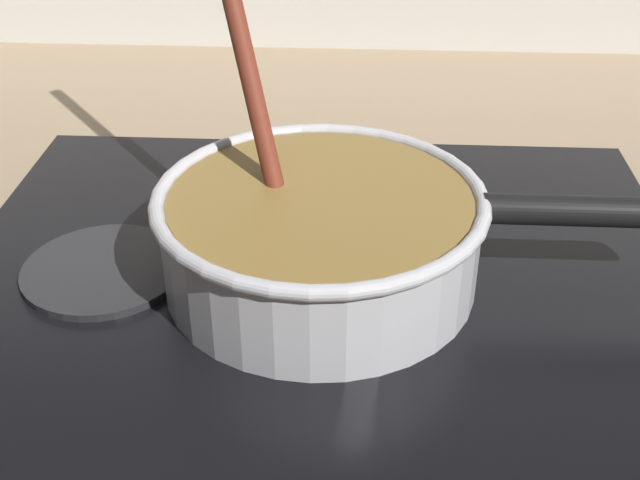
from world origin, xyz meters
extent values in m
cube|color=black|center=(0.14, 0.23, 0.01)|extent=(0.56, 0.48, 0.01)
torus|color=#592D0C|center=(0.14, 0.23, 0.02)|extent=(0.18, 0.18, 0.01)
cylinder|color=#262628|center=(-0.02, 0.23, 0.01)|extent=(0.12, 0.12, 0.01)
cylinder|color=silver|center=(0.14, 0.23, 0.05)|extent=(0.23, 0.23, 0.07)
cylinder|color=olive|center=(0.14, 0.23, 0.05)|extent=(0.22, 0.22, 0.06)
torus|color=silver|center=(0.14, 0.23, 0.08)|extent=(0.24, 0.24, 0.01)
cylinder|color=black|center=(0.33, 0.23, 0.08)|extent=(0.16, 0.02, 0.02)
cylinder|color=#E5CC7A|center=(0.13, 0.17, 0.07)|extent=(0.03, 0.03, 0.01)
cylinder|color=beige|center=(0.20, 0.19, 0.07)|extent=(0.04, 0.04, 0.01)
cylinder|color=beige|center=(0.17, 0.16, 0.07)|extent=(0.03, 0.03, 0.01)
cylinder|color=#E5CC7A|center=(0.08, 0.17, 0.07)|extent=(0.03, 0.03, 0.01)
cylinder|color=maroon|center=(0.08, 0.29, 0.20)|extent=(0.09, 0.13, 0.27)
cube|color=brown|center=(0.11, 0.24, 0.07)|extent=(0.05, 0.05, 0.01)
camera|label=1|loc=(0.17, -0.27, 0.36)|focal=45.59mm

